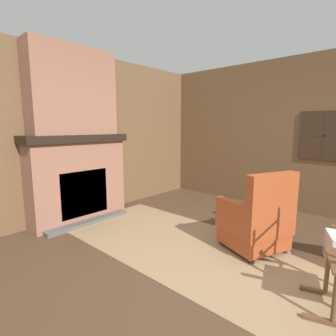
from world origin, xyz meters
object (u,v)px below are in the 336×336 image
(firewood_stack, at_px, (236,212))
(oil_lamp_vase, at_px, (50,128))
(storage_case, at_px, (101,130))
(armchair, at_px, (257,222))
(decorative_plate_on_mantel, at_px, (71,125))

(firewood_stack, bearing_deg, oil_lamp_vase, -129.79)
(oil_lamp_vase, relative_size, storage_case, 1.00)
(armchair, height_order, firewood_stack, armchair)
(oil_lamp_vase, xyz_separation_m, storage_case, (0.00, 0.85, -0.03))
(firewood_stack, bearing_deg, armchair, -51.50)
(armchair, xyz_separation_m, storage_case, (-2.56, -0.37, 1.05))
(storage_case, bearing_deg, firewood_stack, 36.10)
(armchair, relative_size, firewood_stack, 1.82)
(firewood_stack, relative_size, storage_case, 1.98)
(armchair, distance_m, firewood_stack, 1.24)
(armchair, bearing_deg, oil_lamp_vase, 48.21)
(storage_case, relative_size, decorative_plate_on_mantel, 0.91)
(armchair, xyz_separation_m, firewood_stack, (-0.75, 0.95, -0.28))
(armchair, distance_m, decorative_plate_on_mantel, 2.95)
(firewood_stack, xyz_separation_m, storage_case, (-1.80, -1.32, 1.34))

